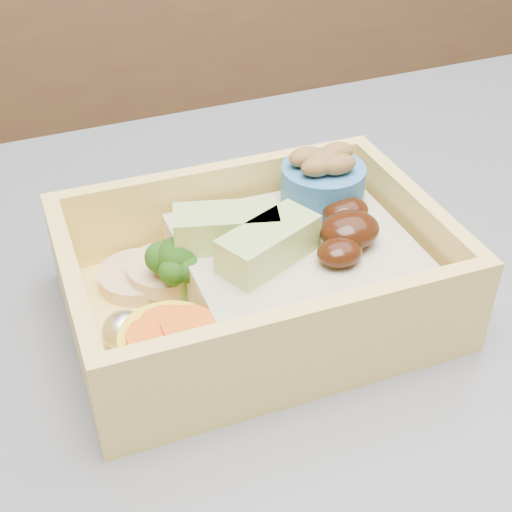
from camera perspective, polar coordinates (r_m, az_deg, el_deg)
name	(u,v)px	position (r m, az deg, el deg)	size (l,w,h in m)	color
bento_box	(265,271)	(0.40, 0.73, -1.21)	(0.21, 0.16, 0.08)	#F9D566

